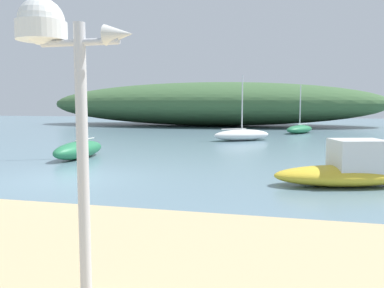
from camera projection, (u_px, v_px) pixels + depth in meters
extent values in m
plane|color=slate|center=(72.00, 178.00, 12.03)|extent=(120.00, 120.00, 0.00)
ellipsoid|color=#3D6038|center=(210.00, 104.00, 43.33)|extent=(36.84, 13.41, 4.67)
cylinder|color=silver|center=(83.00, 164.00, 4.07)|extent=(0.12, 0.12, 2.84)
cylinder|color=silver|center=(80.00, 42.00, 3.95)|extent=(0.85, 0.07, 0.07)
cylinder|color=white|center=(42.00, 31.00, 4.04)|extent=(0.51, 0.51, 0.19)
sphere|color=white|center=(41.00, 22.00, 4.03)|extent=(0.47, 0.47, 0.47)
cone|color=silver|center=(119.00, 34.00, 3.84)|extent=(0.29, 0.20, 0.20)
ellipsoid|color=#287A4C|center=(300.00, 129.00, 31.10)|extent=(2.75, 3.85, 0.64)
cylinder|color=silver|center=(300.00, 106.00, 30.92)|extent=(0.08, 0.08, 3.33)
cylinder|color=silver|center=(303.00, 124.00, 31.48)|extent=(0.78, 1.51, 0.06)
ellipsoid|color=#287A4C|center=(79.00, 150.00, 16.48)|extent=(1.09, 3.39, 0.72)
cylinder|color=silver|center=(77.00, 99.00, 16.27)|extent=(0.08, 0.08, 3.95)
cylinder|color=silver|center=(85.00, 139.00, 16.92)|extent=(0.10, 1.51, 0.06)
ellipsoid|color=gold|center=(343.00, 175.00, 10.94)|extent=(4.10, 2.43, 0.56)
cube|color=silver|center=(358.00, 156.00, 10.90)|extent=(1.61, 1.47, 0.91)
ellipsoid|color=white|center=(242.00, 135.00, 24.76)|extent=(3.88, 3.36, 0.70)
cylinder|color=silver|center=(242.00, 104.00, 24.57)|extent=(0.08, 0.08, 3.57)
cylinder|color=silver|center=(234.00, 129.00, 24.50)|extent=(1.41, 1.06, 0.06)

